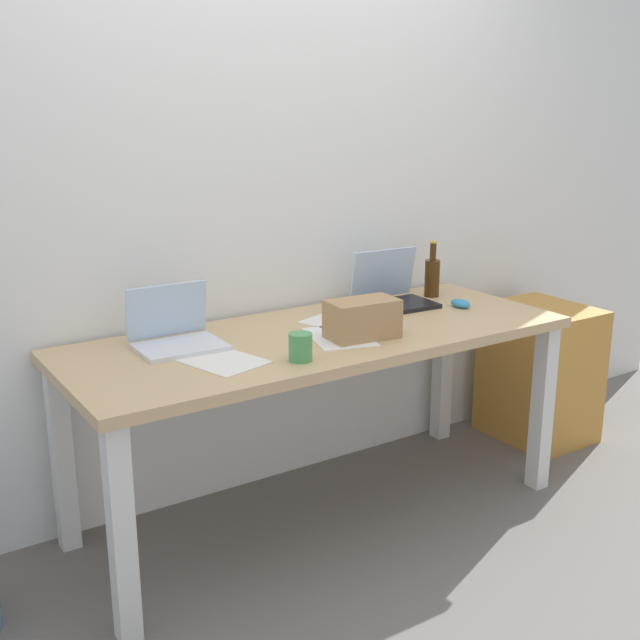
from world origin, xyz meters
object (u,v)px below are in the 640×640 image
at_px(cardboard_box, 362,319).
at_px(coffee_mug, 300,347).
at_px(laptop_left, 176,335).
at_px(beer_bottle, 432,276).
at_px(laptop_right, 392,294).
at_px(filing_cabinet, 540,372).
at_px(desk, 320,357).
at_px(computer_mouse, 460,303).

bearing_deg(cardboard_box, coffee_mug, -163.45).
distance_m(laptop_left, beer_bottle, 1.25).
relative_size(beer_bottle, coffee_mug, 2.61).
bearing_deg(beer_bottle, laptop_right, -172.74).
bearing_deg(filing_cabinet, beer_bottle, 166.81).
relative_size(laptop_right, filing_cabinet, 0.49).
distance_m(desk, laptop_left, 0.56).
bearing_deg(cardboard_box, laptop_left, 156.09).
bearing_deg(laptop_right, filing_cabinet, -7.26).
relative_size(laptop_left, laptop_right, 0.94).
bearing_deg(desk, computer_mouse, -0.73).
relative_size(laptop_left, beer_bottle, 1.22).
xyz_separation_m(laptop_left, laptop_right, (1.00, 0.04, 0.01)).
bearing_deg(filing_cabinet, laptop_left, 177.99).
height_order(desk, cardboard_box, cardboard_box).
relative_size(desk, beer_bottle, 7.80).
xyz_separation_m(laptop_right, filing_cabinet, (0.84, -0.11, -0.48)).
height_order(laptop_right, filing_cabinet, laptop_right).
height_order(beer_bottle, filing_cabinet, beer_bottle).
relative_size(cardboard_box, coffee_mug, 2.73).
relative_size(laptop_right, beer_bottle, 1.30).
relative_size(computer_mouse, cardboard_box, 0.39).
xyz_separation_m(desk, laptop_left, (-0.52, 0.13, 0.14)).
relative_size(desk, laptop_right, 5.99).
distance_m(cardboard_box, coffee_mug, 0.34).
height_order(laptop_right, computer_mouse, laptop_right).
bearing_deg(laptop_right, cardboard_box, -140.85).
height_order(cardboard_box, filing_cabinet, cardboard_box).
distance_m(laptop_left, cardboard_box, 0.67).
relative_size(desk, filing_cabinet, 2.97).
height_order(beer_bottle, cardboard_box, beer_bottle).
distance_m(laptop_right, beer_bottle, 0.25).
relative_size(beer_bottle, cardboard_box, 0.96).
xyz_separation_m(laptop_left, beer_bottle, (1.25, 0.07, 0.05)).
height_order(desk, filing_cabinet, desk).
distance_m(desk, laptop_right, 0.53).
distance_m(desk, filing_cabinet, 1.36).
xyz_separation_m(beer_bottle, cardboard_box, (-0.63, -0.35, -0.02)).
height_order(laptop_right, cardboard_box, laptop_right).
bearing_deg(desk, laptop_left, 165.69).
xyz_separation_m(laptop_right, cardboard_box, (-0.39, -0.31, 0.02)).
bearing_deg(beer_bottle, computer_mouse, -97.15).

